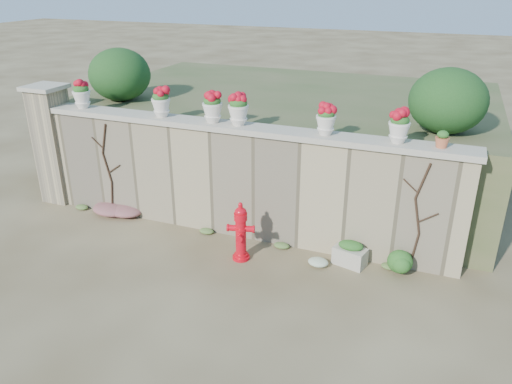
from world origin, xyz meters
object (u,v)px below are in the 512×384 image
at_px(fire_hydrant, 241,231).
at_px(urn_pot_0, 82,94).
at_px(planter_box, 350,254).
at_px(terracotta_pot, 442,140).

xyz_separation_m(fire_hydrant, urn_pot_0, (-3.72, 0.90, 1.84)).
xyz_separation_m(planter_box, terracotta_pot, (1.16, 0.40, 2.01)).
relative_size(fire_hydrant, urn_pot_0, 1.95).
bearing_deg(planter_box, fire_hydrant, -150.02).
distance_m(planter_box, urn_pot_0, 5.92).
distance_m(urn_pot_0, terracotta_pot, 6.66).
distance_m(planter_box, terracotta_pot, 2.36).
distance_m(fire_hydrant, terracotta_pot, 3.51).
bearing_deg(terracotta_pot, planter_box, -160.97).
distance_m(fire_hydrant, urn_pot_0, 4.24).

